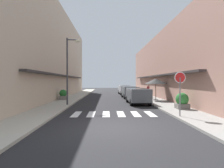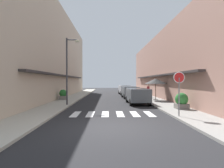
# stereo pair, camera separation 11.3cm
# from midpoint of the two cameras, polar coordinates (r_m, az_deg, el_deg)

# --- Properties ---
(ground_plane) EXTENTS (81.36, 81.36, 0.00)m
(ground_plane) POSITION_cam_midpoint_polar(r_m,az_deg,el_deg) (23.59, -0.32, -4.36)
(ground_plane) COLOR #232326
(sidewalk_left) EXTENTS (2.36, 51.78, 0.12)m
(sidewalk_left) POSITION_cam_midpoint_polar(r_m,az_deg,el_deg) (23.97, -11.57, -4.15)
(sidewalk_left) COLOR #ADA899
(sidewalk_left) RESTS_ON ground_plane
(sidewalk_right) EXTENTS (2.36, 51.78, 0.12)m
(sidewalk_right) POSITION_cam_midpoint_polar(r_m,az_deg,el_deg) (24.11, 10.86, -4.12)
(sidewalk_right) COLOR gray
(sidewalk_right) RESTS_ON ground_plane
(building_row_left) EXTENTS (5.50, 35.29, 11.18)m
(building_row_left) POSITION_cam_midpoint_polar(r_m,az_deg,el_deg) (25.86, -19.39, 8.45)
(building_row_left) COLOR #C6B299
(building_row_left) RESTS_ON ground_plane
(building_row_right) EXTENTS (5.50, 35.29, 8.02)m
(building_row_right) POSITION_cam_midpoint_polar(r_m,az_deg,el_deg) (25.92, 18.49, 4.93)
(building_row_right) COLOR #A87A6B
(building_row_right) RESTS_ON ground_plane
(crosswalk) EXTENTS (5.20, 2.20, 0.01)m
(crosswalk) POSITION_cam_midpoint_polar(r_m,az_deg,el_deg) (12.57, 0.45, -8.84)
(crosswalk) COLOR silver
(crosswalk) RESTS_ON ground_plane
(parked_car_near) EXTENTS (1.87, 4.29, 1.47)m
(parked_car_near) POSITION_cam_midpoint_polar(r_m,az_deg,el_deg) (18.13, 7.68, -2.99)
(parked_car_near) COLOR #4C5156
(parked_car_near) RESTS_ON ground_plane
(parked_car_mid) EXTENTS (1.91, 4.13, 1.47)m
(parked_car_mid) POSITION_cam_midpoint_polar(r_m,az_deg,el_deg) (24.46, 5.37, -2.02)
(parked_car_mid) COLOR #4C5156
(parked_car_mid) RESTS_ON ground_plane
(parked_car_far) EXTENTS (1.95, 4.55, 1.47)m
(parked_car_far) POSITION_cam_midpoint_polar(r_m,az_deg,el_deg) (31.27, 3.94, -1.42)
(parked_car_far) COLOR silver
(parked_car_far) RESTS_ON ground_plane
(round_street_sign) EXTENTS (0.65, 0.07, 2.53)m
(round_street_sign) POSITION_cam_midpoint_polar(r_m,az_deg,el_deg) (11.64, 19.45, 0.49)
(round_street_sign) COLOR slate
(round_street_sign) RESTS_ON sidewalk_right
(street_lamp) EXTENTS (1.19, 0.28, 5.68)m
(street_lamp) POSITION_cam_midpoint_polar(r_m,az_deg,el_deg) (16.90, -12.40, 5.71)
(street_lamp) COLOR #38383D
(street_lamp) RESTS_ON sidewalk_left
(cafe_umbrella) EXTENTS (2.36, 2.36, 2.29)m
(cafe_umbrella) POSITION_cam_midpoint_polar(r_m,az_deg,el_deg) (21.03, 12.91, 0.80)
(cafe_umbrella) COLOR #262626
(cafe_umbrella) RESTS_ON sidewalk_right
(planter_corner) EXTENTS (0.93, 0.93, 1.16)m
(planter_corner) POSITION_cam_midpoint_polar(r_m,az_deg,el_deg) (14.97, 20.05, -4.72)
(planter_corner) COLOR slate
(planter_corner) RESTS_ON sidewalk_right
(planter_midblock) EXTENTS (0.83, 0.83, 1.11)m
(planter_midblock) POSITION_cam_midpoint_polar(r_m,az_deg,el_deg) (21.80, -14.10, -3.04)
(planter_midblock) COLOR slate
(planter_midblock) RESTS_ON sidewalk_left
(pedestrian_walking_near) EXTENTS (0.34, 0.34, 1.57)m
(pedestrian_walking_near) POSITION_cam_midpoint_polar(r_m,az_deg,el_deg) (24.56, 10.77, -1.98)
(pedestrian_walking_near) COLOR #282B33
(pedestrian_walking_near) RESTS_ON sidewalk_right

